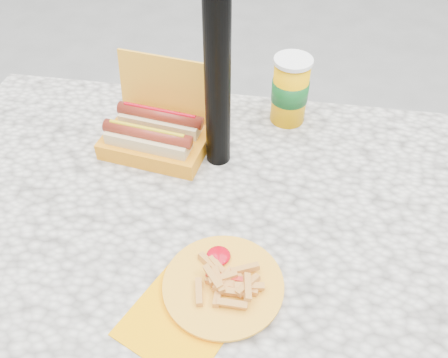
# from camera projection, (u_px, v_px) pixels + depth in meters

# --- Properties ---
(picnic_table) EXTENTS (1.20, 0.80, 0.75)m
(picnic_table) POSITION_uv_depth(u_px,v_px,m) (206.00, 248.00, 0.98)
(picnic_table) COLOR beige
(picnic_table) RESTS_ON ground
(hotdog_box) EXTENTS (0.24, 0.19, 0.18)m
(hotdog_box) POSITION_uv_depth(u_px,v_px,m) (156.00, 133.00, 1.01)
(hotdog_box) COLOR orange
(hotdog_box) RESTS_ON picnic_table
(fries_plate) EXTENTS (0.26, 0.27, 0.04)m
(fries_plate) POSITION_uv_depth(u_px,v_px,m) (220.00, 287.00, 0.77)
(fries_plate) COLOR #FFA300
(fries_plate) RESTS_ON picnic_table
(soda_cup) EXTENTS (0.08, 0.08, 0.16)m
(soda_cup) POSITION_uv_depth(u_px,v_px,m) (290.00, 90.00, 1.06)
(soda_cup) COLOR #FFAD00
(soda_cup) RESTS_ON picnic_table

